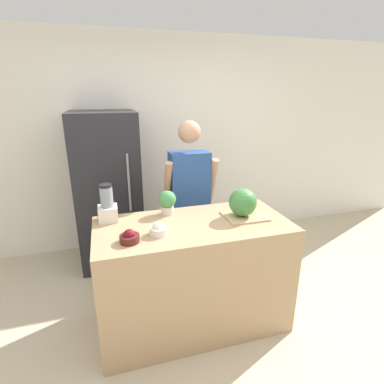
{
  "coord_description": "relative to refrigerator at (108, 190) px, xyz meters",
  "views": [
    {
      "loc": [
        -0.62,
        -1.71,
        1.92
      ],
      "look_at": [
        0.0,
        0.4,
        1.19
      ],
      "focal_mm": 28.0,
      "sensor_mm": 36.0,
      "label": 1
    }
  ],
  "objects": [
    {
      "name": "cutting_board",
      "position": [
        1.07,
        -1.28,
        0.08
      ],
      "size": [
        0.34,
        0.29,
        0.01
      ],
      "color": "tan",
      "rests_on": "counter_island"
    },
    {
      "name": "counter_island",
      "position": [
        0.62,
        -1.29,
        -0.4
      ],
      "size": [
        1.54,
        0.73,
        0.94
      ],
      "color": "tan",
      "rests_on": "ground_plane"
    },
    {
      "name": "bowl_cherries",
      "position": [
        0.11,
        -1.46,
        0.11
      ],
      "size": [
        0.14,
        0.14,
        0.1
      ],
      "color": "#511E19",
      "rests_on": "counter_island"
    },
    {
      "name": "refrigerator",
      "position": [
        0.0,
        0.0,
        0.0
      ],
      "size": [
        0.69,
        0.73,
        1.74
      ],
      "color": "#232328",
      "rests_on": "ground_plane"
    },
    {
      "name": "ground_plane",
      "position": [
        0.62,
        -1.66,
        -0.87
      ],
      "size": [
        14.0,
        14.0,
        0.0
      ],
      "primitive_type": "plane",
      "color": "beige"
    },
    {
      "name": "wall_back",
      "position": [
        0.62,
        0.4,
        0.43
      ],
      "size": [
        8.0,
        0.06,
        2.6
      ],
      "color": "white",
      "rests_on": "ground_plane"
    },
    {
      "name": "blender",
      "position": [
        -0.02,
        -1.04,
        0.19
      ],
      "size": [
        0.15,
        0.15,
        0.31
      ],
      "color": "silver",
      "rests_on": "counter_island"
    },
    {
      "name": "watermelon",
      "position": [
        1.05,
        -1.28,
        0.2
      ],
      "size": [
        0.23,
        0.23,
        0.23
      ],
      "color": "#3D7F3D",
      "rests_on": "cutting_board"
    },
    {
      "name": "person",
      "position": [
        0.79,
        -0.59,
        -0.0
      ],
      "size": [
        0.53,
        0.27,
        1.67
      ],
      "color": "#333338",
      "rests_on": "ground_plane"
    },
    {
      "name": "potted_plant",
      "position": [
        0.47,
        -1.04,
        0.18
      ],
      "size": [
        0.14,
        0.14,
        0.2
      ],
      "color": "beige",
      "rests_on": "counter_island"
    },
    {
      "name": "bowl_cream",
      "position": [
        0.32,
        -1.41,
        0.11
      ],
      "size": [
        0.13,
        0.13,
        0.1
      ],
      "color": "white",
      "rests_on": "counter_island"
    }
  ]
}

